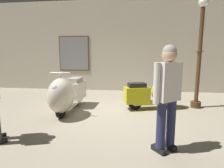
{
  "coord_description": "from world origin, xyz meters",
  "views": [
    {
      "loc": [
        0.54,
        -4.46,
        1.5
      ],
      "look_at": [
        -0.08,
        0.52,
        0.7
      ],
      "focal_mm": 28.54,
      "sensor_mm": 36.0,
      "label": 1
    }
  ],
  "objects_px": {
    "scooter_0": "(66,94)",
    "scooter_1": "(157,93)",
    "lamppost": "(199,54)",
    "visitor_1": "(168,92)"
  },
  "relations": [
    {
      "from": "scooter_1",
      "to": "lamppost",
      "type": "height_order",
      "value": "lamppost"
    },
    {
      "from": "scooter_1",
      "to": "lamppost",
      "type": "bearing_deg",
      "value": -5.01
    },
    {
      "from": "lamppost",
      "to": "visitor_1",
      "type": "distance_m",
      "value": 2.95
    },
    {
      "from": "scooter_1",
      "to": "visitor_1",
      "type": "xyz_separation_m",
      "value": [
        -0.14,
        -2.35,
        0.51
      ]
    },
    {
      "from": "scooter_1",
      "to": "visitor_1",
      "type": "height_order",
      "value": "visitor_1"
    },
    {
      "from": "scooter_0",
      "to": "scooter_1",
      "type": "height_order",
      "value": "scooter_0"
    },
    {
      "from": "scooter_0",
      "to": "scooter_1",
      "type": "relative_size",
      "value": 1.09
    },
    {
      "from": "scooter_1",
      "to": "visitor_1",
      "type": "relative_size",
      "value": 1.01
    },
    {
      "from": "lamppost",
      "to": "visitor_1",
      "type": "xyz_separation_m",
      "value": [
        -1.3,
        -2.58,
        -0.59
      ]
    },
    {
      "from": "scooter_0",
      "to": "scooter_1",
      "type": "xyz_separation_m",
      "value": [
        2.4,
        0.73,
        -0.06
      ]
    }
  ]
}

